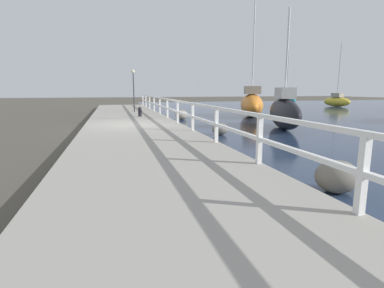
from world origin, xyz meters
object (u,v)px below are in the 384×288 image
object	(u,v)px
sailboat_orange	(252,104)
sailboat_yellow	(337,101)
mooring_bollard	(140,112)
dock_lamp	(133,82)
sailboat_teal	(286,99)
sailboat_black	(284,112)

from	to	relation	value
sailboat_orange	sailboat_yellow	xyz separation A→B (m)	(14.21, 8.50, -0.25)
mooring_bollard	sailboat_orange	xyz separation A→B (m)	(7.75, 1.37, 0.30)
sailboat_yellow	dock_lamp	bearing A→B (deg)	-177.82
sailboat_yellow	mooring_bollard	bearing A→B (deg)	-169.22
dock_lamp	sailboat_teal	world-z (taller)	sailboat_teal
dock_lamp	sailboat_teal	xyz separation A→B (m)	(16.46, 7.13, -1.54)
mooring_bollard	sailboat_orange	world-z (taller)	sailboat_orange
sailboat_black	sailboat_yellow	world-z (taller)	sailboat_yellow
sailboat_black	sailboat_yellow	distance (m)	21.72
sailboat_black	sailboat_yellow	bearing A→B (deg)	61.71
sailboat_black	mooring_bollard	bearing A→B (deg)	158.68
dock_lamp	sailboat_orange	size ratio (longest dim) A/B	0.37
dock_lamp	sailboat_orange	bearing A→B (deg)	-16.81
sailboat_teal	sailboat_yellow	world-z (taller)	sailboat_yellow
dock_lamp	sailboat_orange	xyz separation A→B (m)	(7.80, -2.36, -1.46)
sailboat_black	sailboat_teal	bearing A→B (deg)	75.60
dock_lamp	sailboat_yellow	xyz separation A→B (m)	(22.01, 6.14, -1.71)
sailboat_black	sailboat_orange	bearing A→B (deg)	95.05
sailboat_teal	sailboat_black	bearing A→B (deg)	-104.21
sailboat_black	dock_lamp	bearing A→B (deg)	143.52
sailboat_black	sailboat_teal	xyz separation A→B (m)	(10.16, 15.98, -0.01)
mooring_bollard	sailboat_teal	xyz separation A→B (m)	(16.40, 10.85, 0.22)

